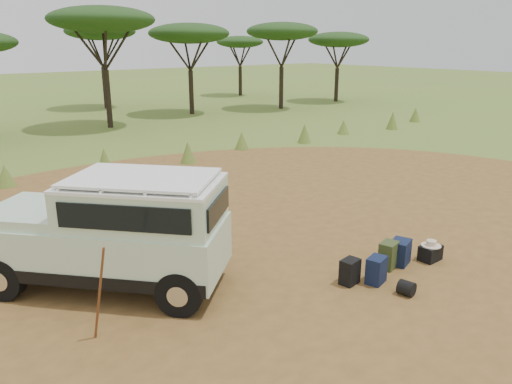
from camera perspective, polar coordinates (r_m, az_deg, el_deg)
ground at (r=10.36m, az=2.28°, el=-7.60°), size 140.00×140.00×0.00m
dirt_clearing at (r=10.36m, az=2.28°, el=-7.58°), size 23.00×23.00×0.01m
grass_fringe at (r=17.44m, az=-16.40°, el=3.27°), size 36.60×1.60×0.90m
acacia_treeline at (r=27.81m, az=-25.24°, el=16.51°), size 46.70×13.20×6.26m
safari_vehicle at (r=9.18m, az=-15.99°, el=-4.68°), size 4.13×4.34×2.11m
walking_staff at (r=7.73m, az=-17.47°, el=-11.10°), size 0.21×0.31×1.52m
backpack_black at (r=9.40m, az=10.67°, el=-8.95°), size 0.39×0.31×0.48m
backpack_navy at (r=9.53m, az=13.58°, el=-8.69°), size 0.45×0.37×0.51m
backpack_olive at (r=10.17m, az=14.90°, el=-7.00°), size 0.45×0.37×0.54m
duffel_navy at (r=10.42m, az=16.13°, el=-6.64°), size 0.53×0.46×0.51m
hard_case at (r=10.81m, az=19.29°, el=-6.61°), size 0.46×0.33×0.32m
stuff_sack at (r=9.29m, az=16.81°, el=-10.47°), size 0.31×0.31×0.27m
safari_hat at (r=10.74m, az=19.40°, el=-5.62°), size 0.40×0.40×0.12m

